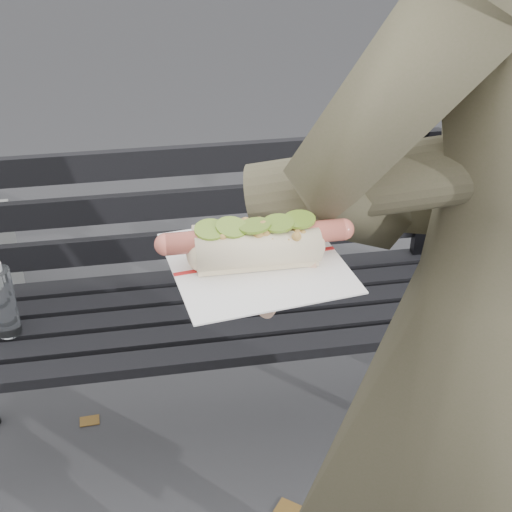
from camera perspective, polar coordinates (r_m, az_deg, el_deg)
The scene contains 3 objects.
park_bench at distance 1.98m, azimuth -4.58°, elevation -2.13°, with size 1.50×0.44×0.88m.
person at distance 1.13m, azimuth 19.13°, elevation -6.08°, with size 0.70×0.46×1.92m, color #494931.
held_hotdog at distance 0.89m, azimuth 11.56°, elevation 5.07°, with size 0.62×0.31×0.20m.
Camera 1 is at (-0.01, -0.63, 1.62)m, focal length 50.00 mm.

